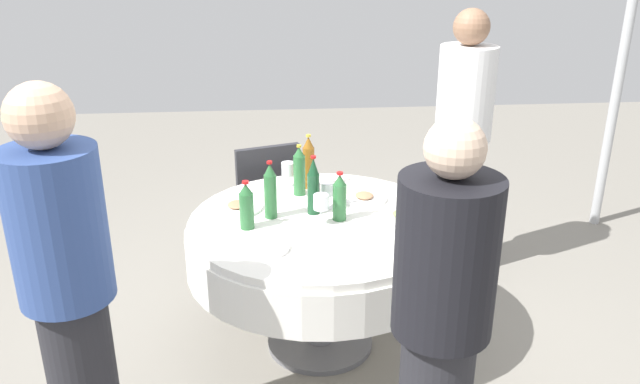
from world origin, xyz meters
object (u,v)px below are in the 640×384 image
object	(u,v)px
dining_table	(320,246)
plate_near	(402,217)
wine_glass_rear	(322,203)
plate_inner	(364,198)
person_mid	(440,328)
chair_south	(264,195)
plate_right	(266,248)
bottle_green_west	(340,198)
person_left	(462,141)
plate_front	(238,207)
wine_glass_outer	(406,224)
bottle_green_mid	(270,191)
person_west	(68,288)
wine_glass_north	(288,170)
bottle_green_south	(246,206)
wine_glass_south	(327,191)
bottle_dark_green_north	(313,187)
bottle_green_outer	(299,172)
bottle_amber_left	(309,163)

from	to	relation	value
dining_table	plate_near	size ratio (longest dim) A/B	5.56
wine_glass_rear	plate_inner	distance (m)	0.40
wine_glass_rear	plate_inner	xyz separation A→B (m)	(-0.29, 0.25, -0.10)
person_mid	plate_inner	bearing A→B (deg)	-103.68
plate_inner	chair_south	distance (m)	0.88
plate_right	plate_inner	size ratio (longest dim) A/B	0.90
bottle_green_west	person_left	xyz separation A→B (m)	(-0.78, 0.84, 0.02)
plate_front	person_left	distance (m)	1.49
wine_glass_outer	plate_right	xyz separation A→B (m)	(-0.01, -0.63, -0.10)
bottle_green_mid	person_west	size ratio (longest dim) A/B	0.18
bottle_green_mid	plate_near	xyz separation A→B (m)	(0.08, 0.65, -0.13)
dining_table	wine_glass_north	bearing A→B (deg)	-162.70
wine_glass_north	person_mid	xyz separation A→B (m)	(1.53, 0.46, -0.03)
bottle_green_south	wine_glass_south	world-z (taller)	bottle_green_south
dining_table	plate_right	distance (m)	0.44
bottle_dark_green_north	wine_glass_outer	xyz separation A→B (m)	(0.40, 0.39, -0.04)
bottle_dark_green_north	plate_near	world-z (taller)	bottle_dark_green_north
bottle_green_outer	plate_near	bearing A→B (deg)	53.15
wine_glass_south	person_mid	bearing A→B (deg)	12.61
wine_glass_north	plate_front	xyz separation A→B (m)	(0.29, -0.27, -0.09)
chair_south	bottle_green_mid	bearing A→B (deg)	-104.99
bottle_green_outer	person_mid	bearing A→B (deg)	15.95
bottle_green_south	wine_glass_south	distance (m)	0.46
dining_table	person_mid	world-z (taller)	person_mid
wine_glass_rear	bottle_green_outer	bearing A→B (deg)	-167.71
plate_front	plate_near	world-z (taller)	same
dining_table	wine_glass_outer	xyz separation A→B (m)	(0.32, 0.36, 0.25)
bottle_green_mid	bottle_green_outer	world-z (taller)	bottle_green_mid
bottle_dark_green_north	bottle_green_outer	distance (m)	0.26
bottle_green_mid	plate_inner	bearing A→B (deg)	110.06
plate_near	plate_inner	bearing A→B (deg)	-149.66
bottle_green_outer	wine_glass_north	distance (m)	0.13
bottle_green_outer	chair_south	world-z (taller)	bottle_green_outer
chair_south	bottle_green_south	bearing A→B (deg)	-112.22
wine_glass_rear	plate_near	xyz separation A→B (m)	(-0.03, 0.40, -0.10)
wine_glass_north	wine_glass_rear	bearing A→B (deg)	15.60
plate_inner	person_left	size ratio (longest dim) A/B	0.14
wine_glass_outer	person_west	world-z (taller)	person_west
wine_glass_rear	person_west	world-z (taller)	person_west
chair_south	bottle_green_outer	bearing A→B (deg)	-87.88
bottle_amber_left	bottle_green_south	size ratio (longest dim) A/B	1.27
bottle_green_west	wine_glass_rear	bearing A→B (deg)	-61.38
plate_near	person_west	bearing A→B (deg)	-62.04
bottle_dark_green_north	plate_front	bearing A→B (deg)	-102.10
bottle_green_mid	person_west	xyz separation A→B (m)	(0.82, -0.75, -0.03)
wine_glass_south	person_west	xyz separation A→B (m)	(0.92, -1.04, 0.02)
dining_table	bottle_dark_green_north	distance (m)	0.30
bottle_green_mid	wine_glass_rear	xyz separation A→B (m)	(0.11, 0.25, -0.03)
wine_glass_outer	wine_glass_north	bearing A→B (deg)	-146.85
bottle_green_south	wine_glass_outer	xyz separation A→B (m)	(0.25, 0.72, -0.01)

